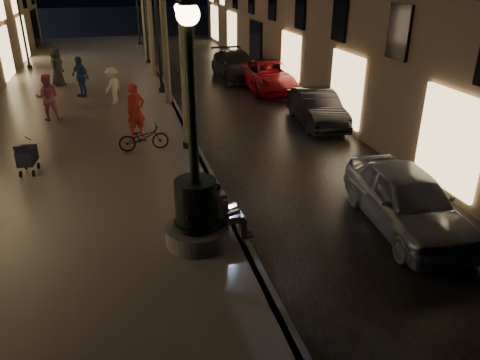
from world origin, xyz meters
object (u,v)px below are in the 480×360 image
object	(u,v)px
fountain_lamppost	(196,201)
stroller	(27,156)
lamp_curb_a	(183,56)
bicycle	(144,138)
lamp_curb_b	(157,27)
pedestrian_dark	(57,66)
lamp_curb_c	(144,13)
seated_man_laptop	(224,210)
pedestrian_red	(136,111)
car_rear	(236,65)
pedestrian_pink	(48,97)
pedestrian_white	(113,85)
car_third	(270,76)
pedestrian_blue	(80,77)
lamp_left_c	(20,15)
lamp_curb_d	(137,4)
car_front	(407,199)
car_second	(317,108)

from	to	relation	value
fountain_lamppost	stroller	world-z (taller)	fountain_lamppost
stroller	fountain_lamppost	bearing A→B (deg)	-44.27
lamp_curb_a	bicycle	size ratio (longest dim) A/B	2.93
lamp_curb_b	pedestrian_dark	size ratio (longest dim) A/B	2.48
lamp_curb_c	seated_man_laptop	bearing A→B (deg)	-90.23
fountain_lamppost	pedestrian_red	world-z (taller)	fountain_lamppost
car_rear	bicycle	bearing A→B (deg)	-119.17
lamp_curb_b	pedestrian_dark	bearing A→B (deg)	151.01
pedestrian_pink	pedestrian_white	size ratio (longest dim) A/B	1.16
lamp_curb_c	car_rear	bearing A→B (deg)	-47.95
car_third	pedestrian_blue	size ratio (longest dim) A/B	2.76
fountain_lamppost	car_third	world-z (taller)	fountain_lamppost
lamp_curb_c	stroller	distance (m)	17.82
lamp_left_c	fountain_lamppost	bearing A→B (deg)	-73.78
fountain_lamppost	stroller	xyz separation A→B (m)	(-4.15, 5.03, -0.47)
lamp_curb_d	car_third	world-z (taller)	lamp_curb_d
lamp_curb_b	pedestrian_red	distance (m)	6.97
car_rear	pedestrian_dark	world-z (taller)	pedestrian_dark
lamp_curb_b	pedestrian_pink	distance (m)	6.26
pedestrian_white	bicycle	xyz separation A→B (m)	(0.87, -6.41, -0.35)
stroller	lamp_curb_a	bearing A→B (deg)	17.52
stroller	pedestrian_red	size ratio (longest dim) A/B	0.56
lamp_curb_d	car_rear	distance (m)	13.98
fountain_lamppost	lamp_curb_d	xyz separation A→B (m)	(0.70, 30.00, 2.02)
lamp_curb_d	stroller	xyz separation A→B (m)	(-4.85, -24.97, -2.49)
car_front	pedestrian_white	size ratio (longest dim) A/B	2.77
lamp_curb_a	car_front	bearing A→B (deg)	-55.53
lamp_curb_d	car_second	size ratio (longest dim) A/B	1.16
fountain_lamppost	pedestrian_red	xyz separation A→B (m)	(-0.84, 7.53, -0.05)
car_front	bicycle	world-z (taller)	car_front
car_second	pedestrian_white	distance (m)	9.09
car_rear	lamp_left_c	bearing A→B (deg)	156.13
fountain_lamppost	bicycle	xyz separation A→B (m)	(-0.71, 6.14, -0.58)
fountain_lamppost	lamp_curb_a	bearing A→B (deg)	83.35
lamp_curb_d	pedestrian_pink	bearing A→B (deg)	-103.79
pedestrian_pink	pedestrian_dark	xyz separation A→B (m)	(-0.20, 6.20, 0.06)
lamp_left_c	pedestrian_dark	size ratio (longest dim) A/B	2.48
lamp_left_c	car_third	size ratio (longest dim) A/B	0.93
car_rear	pedestrian_dark	xyz separation A→B (m)	(-9.48, -0.25, 0.43)
lamp_curb_d	pedestrian_blue	xyz separation A→B (m)	(-3.70, -15.92, -2.10)
seated_man_laptop	pedestrian_dark	bearing A→B (deg)	106.25
car_front	pedestrian_dark	bearing A→B (deg)	123.94
car_front	pedestrian_pink	xyz separation A→B (m)	(-9.07, 10.82, 0.37)
fountain_lamppost	car_second	distance (m)	10.02
car_rear	pedestrian_white	bearing A→B (deg)	-147.30
car_front	car_rear	size ratio (longest dim) A/B	0.86
lamp_curb_d	pedestrian_dark	bearing A→B (deg)	-110.57
car_second	lamp_left_c	bearing A→B (deg)	136.75
fountain_lamppost	lamp_curb_c	world-z (taller)	fountain_lamppost
stroller	pedestrian_white	xyz separation A→B (m)	(2.57, 7.51, 0.24)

